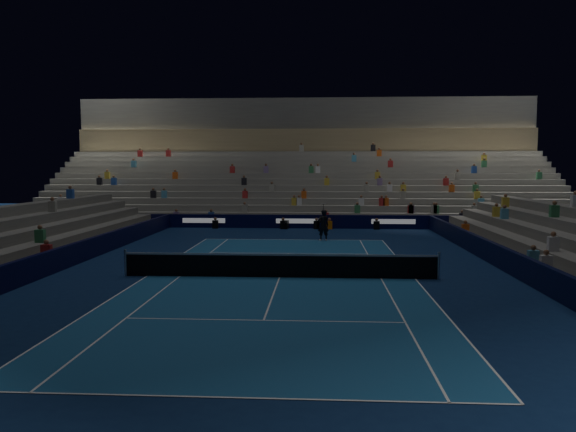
% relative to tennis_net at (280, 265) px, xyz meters
% --- Properties ---
extents(ground, '(90.00, 90.00, 0.00)m').
position_rel_tennis_net_xyz_m(ground, '(0.00, 0.00, -0.50)').
color(ground, '#0B1E44').
rests_on(ground, ground).
extents(court_surface, '(10.97, 23.77, 0.01)m').
position_rel_tennis_net_xyz_m(court_surface, '(0.00, 0.00, -0.50)').
color(court_surface, navy).
rests_on(court_surface, ground).
extents(sponsor_barrier_far, '(44.00, 0.25, 1.00)m').
position_rel_tennis_net_xyz_m(sponsor_barrier_far, '(0.00, 18.50, -0.00)').
color(sponsor_barrier_far, black).
rests_on(sponsor_barrier_far, ground).
extents(sponsor_barrier_east, '(0.25, 37.00, 1.00)m').
position_rel_tennis_net_xyz_m(sponsor_barrier_east, '(9.70, 0.00, -0.00)').
color(sponsor_barrier_east, black).
rests_on(sponsor_barrier_east, ground).
extents(sponsor_barrier_west, '(0.25, 37.00, 1.00)m').
position_rel_tennis_net_xyz_m(sponsor_barrier_west, '(-9.70, 0.00, -0.00)').
color(sponsor_barrier_west, black).
rests_on(sponsor_barrier_west, ground).
extents(grandstand_main, '(44.00, 15.20, 11.20)m').
position_rel_tennis_net_xyz_m(grandstand_main, '(0.00, 27.90, 2.87)').
color(grandstand_main, slate).
rests_on(grandstand_main, ground).
extents(tennis_net, '(12.90, 0.10, 1.10)m').
position_rel_tennis_net_xyz_m(tennis_net, '(0.00, 0.00, 0.00)').
color(tennis_net, '#B2B2B7').
rests_on(tennis_net, ground).
extents(tennis_player, '(0.80, 0.63, 1.92)m').
position_rel_tennis_net_xyz_m(tennis_player, '(1.85, 11.54, 0.45)').
color(tennis_player, black).
rests_on(tennis_player, ground).
extents(broadcast_camera, '(0.57, 0.97, 0.61)m').
position_rel_tennis_net_xyz_m(broadcast_camera, '(-0.92, 18.02, -0.19)').
color(broadcast_camera, black).
rests_on(broadcast_camera, ground).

